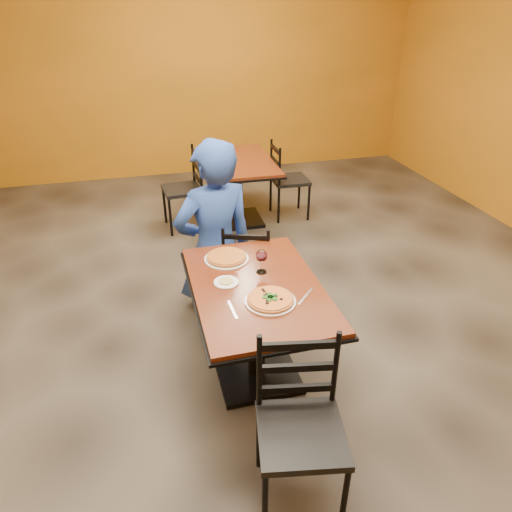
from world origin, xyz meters
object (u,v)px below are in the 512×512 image
object	(u,v)px
chair_main_far	(248,266)
plate_main	(270,301)
pizza_main	(270,299)
pizza_far	(226,257)
plate_far	(227,259)
side_plate	(226,282)
table_main	(257,310)
chair_second_right	(290,180)
table_second	(237,177)
chair_main_near	(301,435)
chair_second_left	(182,190)
wine_glass	(261,260)
diner	(214,226)

from	to	relation	value
chair_main_far	plate_main	distance (m)	1.05
pizza_main	pizza_far	distance (m)	0.59
plate_far	side_plate	distance (m)	0.31
table_main	chair_second_right	bearing A→B (deg)	66.99
table_second	chair_main_far	size ratio (longest dim) A/B	1.47
table_main	chair_main_near	distance (m)	0.95
table_second	pizza_far	bearing A→B (deg)	-104.55
table_second	chair_main_far	bearing A→B (deg)	-100.04
chair_second_left	pizza_far	distance (m)	2.21
chair_main_far	table_second	bearing A→B (deg)	-80.92
side_plate	pizza_far	bearing A→B (deg)	77.95
chair_main_near	side_plate	world-z (taller)	chair_main_near
plate_main	plate_far	distance (m)	0.59
chair_second_right	chair_main_near	bearing A→B (deg)	163.98
table_second	pizza_main	size ratio (longest dim) A/B	4.34
chair_main_near	chair_second_right	world-z (taller)	chair_main_near
pizza_main	wine_glass	world-z (taller)	wine_glass
plate_main	pizza_far	bearing A→B (deg)	104.63
side_plate	chair_main_near	bearing A→B (deg)	-81.23
table_second	pizza_main	xyz separation A→B (m)	(-0.42, -2.76, 0.22)
diner	wine_glass	world-z (taller)	diner
chair_main_far	plate_main	bearing A→B (deg)	103.12
chair_main_near	chair_second_left	distance (m)	3.51
table_main	plate_main	world-z (taller)	plate_main
table_second	diner	world-z (taller)	diner
chair_main_near	wine_glass	bearing A→B (deg)	95.82
table_second	side_plate	distance (m)	2.57
chair_main_far	diner	bearing A→B (deg)	-21.47
side_plate	wine_glass	bearing A→B (deg)	15.93
table_main	chair_second_right	world-z (taller)	chair_second_right
wine_glass	chair_second_right	bearing A→B (deg)	67.14
table_main	side_plate	xyz separation A→B (m)	(-0.18, 0.08, 0.20)
chair_second_left	table_main	bearing A→B (deg)	-0.71
pizza_far	side_plate	size ratio (longest dim) A/B	1.75
wine_glass	plate_main	bearing A→B (deg)	-96.53
chair_second_left	side_plate	xyz separation A→B (m)	(0.01, -2.49, 0.30)
chair_main_near	plate_main	distance (m)	0.80
chair_second_left	pizza_far	size ratio (longest dim) A/B	3.26
plate_main	plate_far	xyz separation A→B (m)	(-0.15, 0.57, 0.00)
side_plate	table_main	bearing A→B (deg)	-23.51
plate_far	chair_second_right	bearing A→B (deg)	61.09
chair_main_far	plate_far	xyz separation A→B (m)	(-0.25, -0.41, 0.34)
chair_main_far	chair_second_left	xyz separation A→B (m)	(-0.33, 1.77, 0.04)
diner	side_plate	size ratio (longest dim) A/B	9.03
plate_far	pizza_far	distance (m)	0.02
pizza_far	wine_glass	size ratio (longest dim) A/B	1.56
chair_main_near	pizza_far	world-z (taller)	chair_main_near
chair_main_far	chair_second_left	bearing A→B (deg)	-60.46
diner	wine_glass	xyz separation A→B (m)	(0.17, -0.84, 0.12)
chair_second_right	side_plate	bearing A→B (deg)	154.52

